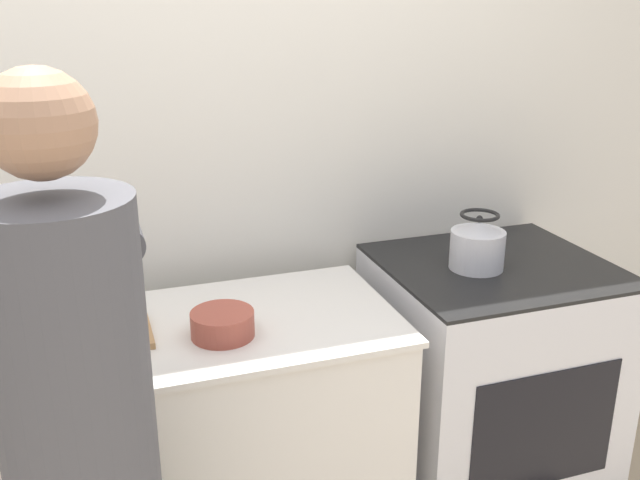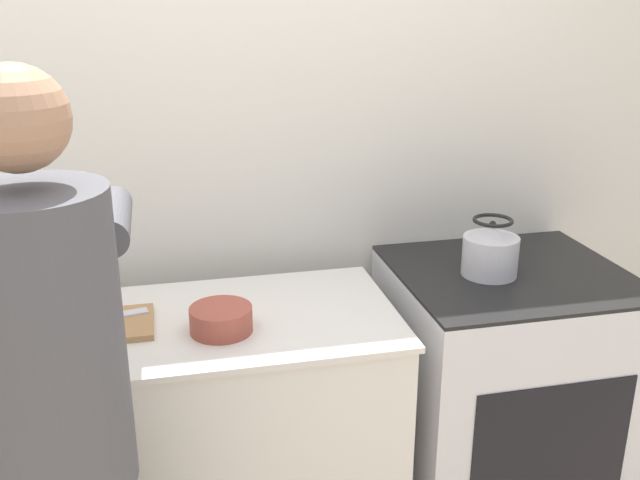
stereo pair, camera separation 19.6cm
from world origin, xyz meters
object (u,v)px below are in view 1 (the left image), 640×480
(person, at_px, (81,442))
(knife, at_px, (96,328))
(kettle, at_px, (477,245))
(bowl_prep, at_px, (223,324))
(cutting_board, at_px, (79,339))
(oven, at_px, (486,388))

(person, height_order, knife, person)
(kettle, xyz_separation_m, bowl_prep, (-0.86, -0.12, -0.09))
(cutting_board, bearing_deg, bowl_prep, -13.28)
(person, relative_size, cutting_board, 4.36)
(kettle, bearing_deg, cutting_board, -178.68)
(cutting_board, relative_size, kettle, 2.06)
(bowl_prep, bearing_deg, knife, 160.33)
(person, bearing_deg, kettle, 23.52)
(cutting_board, relative_size, knife, 1.55)
(kettle, relative_size, bowl_prep, 1.07)
(person, height_order, cutting_board, person)
(oven, xyz_separation_m, person, (-1.33, -0.55, 0.45))
(oven, xyz_separation_m, cutting_board, (-1.32, -0.04, 0.43))
(cutting_board, distance_m, kettle, 1.24)
(person, relative_size, bowl_prep, 9.55)
(oven, relative_size, kettle, 5.01)
(oven, bearing_deg, cutting_board, -178.47)
(oven, distance_m, knife, 1.35)
(oven, height_order, person, person)
(oven, distance_m, bowl_prep, 1.06)
(person, relative_size, kettle, 8.96)
(person, xyz_separation_m, cutting_board, (0.01, 0.51, -0.02))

